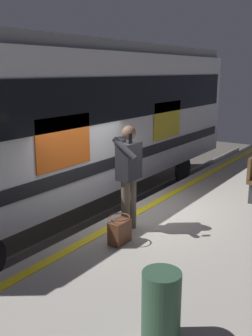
# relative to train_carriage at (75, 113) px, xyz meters

# --- Properties ---
(ground_plane) EXTENTS (26.50, 26.50, 0.00)m
(ground_plane) POSITION_rel_train_carriage_xyz_m (1.41, 2.35, -2.52)
(ground_plane) COLOR #4C4742
(safety_line) EXTENTS (17.32, 0.16, 0.01)m
(safety_line) POSITION_rel_train_carriage_xyz_m (1.41, 2.65, -1.48)
(safety_line) COLOR yellow
(safety_line) RESTS_ON platform
(track_rail_near) EXTENTS (22.97, 0.08, 0.16)m
(track_rail_near) POSITION_rel_train_carriage_xyz_m (1.41, 0.71, -2.44)
(track_rail_near) COLOR slate
(track_rail_near) RESTS_ON ground
(track_rail_far) EXTENTS (22.97, 0.08, 0.16)m
(track_rail_far) POSITION_rel_train_carriage_xyz_m (1.41, -0.72, -2.44)
(track_rail_far) COLOR slate
(track_rail_far) RESTS_ON ground
(train_carriage) EXTENTS (10.97, 2.90, 3.97)m
(train_carriage) POSITION_rel_train_carriage_xyz_m (0.00, 0.00, 0.00)
(train_carriage) COLOR silver
(train_carriage) RESTS_ON ground
(passenger) EXTENTS (0.57, 0.55, 1.67)m
(passenger) POSITION_rel_train_carriage_xyz_m (2.08, 2.92, -0.50)
(passenger) COLOR brown
(passenger) RESTS_ON platform
(handbag) EXTENTS (0.35, 0.32, 0.42)m
(handbag) POSITION_rel_train_carriage_xyz_m (2.59, 3.11, -1.30)
(handbag) COLOR #59331E
(handbag) RESTS_ON platform
(trash_bin) EXTENTS (0.37, 0.37, 0.70)m
(trash_bin) POSITION_rel_train_carriage_xyz_m (4.12, 4.65, -1.14)
(trash_bin) COLOR #2D4C38
(trash_bin) RESTS_ON platform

